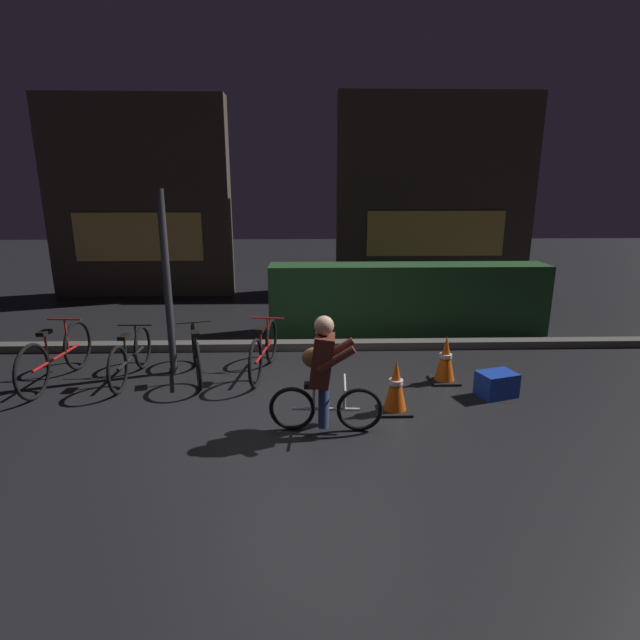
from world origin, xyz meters
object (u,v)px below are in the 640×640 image
(parked_bike_left_mid, at_px, (131,357))
(traffic_cone_far, at_px, (445,360))
(parked_bike_center_left, at_px, (196,354))
(parked_bike_center_right, at_px, (264,350))
(traffic_cone_near, at_px, (396,386))
(blue_crate, at_px, (497,384))
(cyclist, at_px, (323,373))
(street_post, at_px, (167,285))
(parked_bike_leftmost, at_px, (57,356))

(parked_bike_left_mid, xyz_separation_m, traffic_cone_far, (4.14, -0.19, -0.02))
(parked_bike_center_left, height_order, parked_bike_center_right, parked_bike_center_right)
(parked_bike_center_left, distance_m, traffic_cone_near, 2.73)
(parked_bike_center_right, distance_m, traffic_cone_near, 2.01)
(parked_bike_left_mid, relative_size, blue_crate, 3.42)
(blue_crate, height_order, cyclist, cyclist)
(blue_crate, bearing_deg, parked_bike_left_mid, 171.83)
(parked_bike_left_mid, bearing_deg, traffic_cone_near, -106.76)
(street_post, relative_size, parked_bike_center_left, 1.65)
(parked_bike_leftmost, relative_size, blue_crate, 3.92)
(parked_bike_leftmost, distance_m, blue_crate, 5.61)
(parked_bike_leftmost, xyz_separation_m, parked_bike_center_left, (1.77, 0.15, -0.03))
(traffic_cone_near, xyz_separation_m, blue_crate, (1.32, 0.40, -0.15))
(parked_bike_left_mid, xyz_separation_m, parked_bike_center_right, (1.74, 0.17, 0.02))
(traffic_cone_far, bearing_deg, parked_bike_center_left, 175.44)
(parked_bike_leftmost, height_order, blue_crate, parked_bike_leftmost)
(street_post, height_order, cyclist, street_post)
(street_post, distance_m, traffic_cone_far, 3.80)
(parked_bike_center_left, bearing_deg, traffic_cone_near, -130.28)
(traffic_cone_near, relative_size, cyclist, 0.51)
(parked_bike_left_mid, height_order, parked_bike_center_left, parked_bike_center_left)
(street_post, xyz_separation_m, cyclist, (2.01, -1.71, -0.61))
(parked_bike_left_mid, distance_m, traffic_cone_far, 4.15)
(parked_bike_leftmost, relative_size, cyclist, 1.38)
(parked_bike_leftmost, distance_m, parked_bike_center_right, 2.68)
(street_post, relative_size, parked_bike_leftmost, 1.43)
(traffic_cone_far, height_order, blue_crate, traffic_cone_far)
(parked_bike_left_mid, distance_m, cyclist, 2.92)
(street_post, bearing_deg, parked_bike_center_left, -24.56)
(traffic_cone_near, distance_m, traffic_cone_far, 1.19)
(blue_crate, bearing_deg, traffic_cone_near, -163.16)
(parked_bike_left_mid, relative_size, traffic_cone_far, 2.40)
(traffic_cone_far, bearing_deg, traffic_cone_near, -132.89)
(traffic_cone_near, relative_size, traffic_cone_far, 1.01)
(cyclist, bearing_deg, parked_bike_center_left, 140.35)
(parked_bike_center_left, xyz_separation_m, blue_crate, (3.81, -0.74, -0.17))
(street_post, bearing_deg, cyclist, -40.40)
(parked_bike_leftmost, xyz_separation_m, parked_bike_center_right, (2.66, 0.25, -0.03))
(parked_bike_center_left, height_order, blue_crate, parked_bike_center_left)
(traffic_cone_far, distance_m, cyclist, 2.11)
(parked_bike_center_left, relative_size, blue_crate, 3.40)
(parked_bike_center_left, bearing_deg, street_post, 49.74)
(parked_bike_leftmost, relative_size, parked_bike_center_right, 1.09)
(parked_bike_leftmost, relative_size, traffic_cone_near, 2.74)
(traffic_cone_near, bearing_deg, parked_bike_leftmost, 166.99)
(parked_bike_left_mid, bearing_deg, cyclist, -119.59)
(parked_bike_leftmost, height_order, traffic_cone_far, parked_bike_leftmost)
(parked_bike_left_mid, height_order, parked_bike_center_right, parked_bike_center_right)
(parked_bike_leftmost, height_order, parked_bike_center_left, parked_bike_leftmost)
(parked_bike_center_left, bearing_deg, traffic_cone_far, -110.26)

